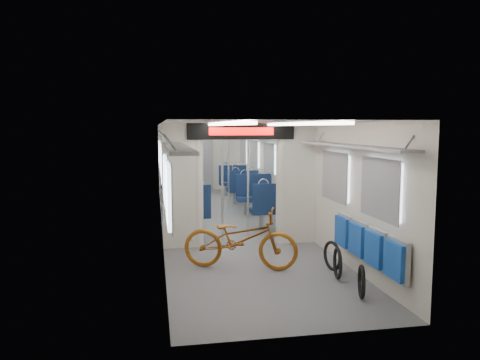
{
  "coord_description": "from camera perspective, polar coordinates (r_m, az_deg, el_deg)",
  "views": [
    {
      "loc": [
        -1.57,
        -10.59,
        2.22
      ],
      "look_at": [
        0.07,
        -1.57,
        1.19
      ],
      "focal_mm": 35.0,
      "sensor_mm": 36.0,
      "label": 1
    }
  ],
  "objects": [
    {
      "name": "carriage",
      "position": [
        10.47,
        -1.68,
        2.48
      ],
      "size": [
        12.0,
        12.02,
        2.31
      ],
      "color": "#515456",
      "rests_on": "ground"
    },
    {
      "name": "bicycle",
      "position": [
        7.41,
        0.03,
        -7.19
      ],
      "size": [
        1.92,
        1.21,
        0.96
      ],
      "primitive_type": "imported",
      "rotation": [
        0.0,
        0.0,
        1.23
      ],
      "color": "#955315",
      "rests_on": "ground"
    },
    {
      "name": "flip_bench",
      "position": [
        6.9,
        15.2,
        -7.55
      ],
      "size": [
        0.12,
        2.13,
        0.54
      ],
      "color": "gray",
      "rests_on": "carriage"
    },
    {
      "name": "bike_hoop_a",
      "position": [
        6.44,
        14.59,
        -12.11
      ],
      "size": [
        0.18,
        0.44,
        0.45
      ],
      "primitive_type": "torus",
      "rotation": [
        1.57,
        0.0,
        1.27
      ],
      "color": "black",
      "rests_on": "ground"
    },
    {
      "name": "bike_hoop_b",
      "position": [
        7.12,
        11.8,
        -10.08
      ],
      "size": [
        0.13,
        0.48,
        0.48
      ],
      "primitive_type": "torus",
      "rotation": [
        1.57,
        0.0,
        1.39
      ],
      "color": "black",
      "rests_on": "ground"
    },
    {
      "name": "bike_hoop_c",
      "position": [
        7.5,
        11.18,
        -9.24
      ],
      "size": [
        0.14,
        0.47,
        0.47
      ],
      "primitive_type": "torus",
      "rotation": [
        1.57,
        0.0,
        1.76
      ],
      "color": "black",
      "rests_on": "ground"
    },
    {
      "name": "seat_bay_near_left",
      "position": [
        10.74,
        -6.82,
        -2.44
      ],
      "size": [
        0.96,
        2.31,
        1.17
      ],
      "color": "#0E1F40",
      "rests_on": "ground"
    },
    {
      "name": "seat_bay_near_right",
      "position": [
        11.13,
        2.8,
        -2.16
      ],
      "size": [
        0.94,
        2.2,
        1.14
      ],
      "color": "#0E1F40",
      "rests_on": "ground"
    },
    {
      "name": "seat_bay_far_left",
      "position": [
        13.87,
        -7.63,
        -0.5
      ],
      "size": [
        0.94,
        2.2,
        1.14
      ],
      "color": "#0E1F40",
      "rests_on": "ground"
    },
    {
      "name": "seat_bay_far_right",
      "position": [
        14.45,
        -0.27,
        -0.25
      ],
      "size": [
        0.91,
        2.05,
        1.09
      ],
      "color": "#0E1F40",
      "rests_on": "ground"
    },
    {
      "name": "stanchion_near_left",
      "position": [
        9.17,
        -2.16,
        -0.29
      ],
      "size": [
        0.04,
        0.04,
        2.3
      ],
      "primitive_type": "cylinder",
      "color": "silver",
      "rests_on": "ground"
    },
    {
      "name": "stanchion_near_right",
      "position": [
        9.41,
        0.99,
        -0.11
      ],
      "size": [
        0.05,
        0.05,
        2.3
      ],
      "primitive_type": "cylinder",
      "color": "silver",
      "rests_on": "ground"
    },
    {
      "name": "stanchion_far_left",
      "position": [
        12.25,
        -4.54,
        1.39
      ],
      "size": [
        0.05,
        0.05,
        2.3
      ],
      "primitive_type": "cylinder",
      "color": "silver",
      "rests_on": "ground"
    },
    {
      "name": "stanchion_far_right",
      "position": [
        12.59,
        -1.42,
        1.55
      ],
      "size": [
        0.04,
        0.04,
        2.3
      ],
      "primitive_type": "cylinder",
      "color": "silver",
      "rests_on": "ground"
    }
  ]
}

